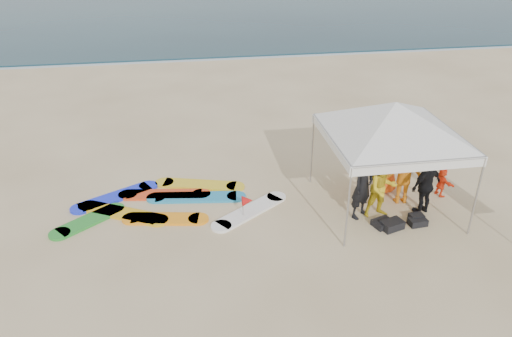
{
  "coord_description": "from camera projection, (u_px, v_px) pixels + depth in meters",
  "views": [
    {
      "loc": [
        -2.3,
        -8.87,
        7.28
      ],
      "look_at": [
        -0.45,
        2.6,
        1.2
      ],
      "focal_mm": 35.0,
      "sensor_mm": 36.0,
      "label": 1
    }
  ],
  "objects": [
    {
      "name": "ground",
      "position": [
        293.0,
        265.0,
        11.46
      ],
      "size": [
        120.0,
        120.0,
        0.0
      ],
      "primitive_type": "plane",
      "color": "beige",
      "rests_on": "ground"
    },
    {
      "name": "shoreline_foam",
      "position": [
        219.0,
        57.0,
        27.38
      ],
      "size": [
        160.0,
        1.2,
        0.01
      ],
      "primitive_type": "cube",
      "color": "silver",
      "rests_on": "ground"
    },
    {
      "name": "person_black_a",
      "position": [
        363.0,
        184.0,
        12.85
      ],
      "size": [
        0.83,
        0.77,
        1.91
      ],
      "primitive_type": "imported",
      "rotation": [
        0.0,
        0.0,
        0.59
      ],
      "color": "black",
      "rests_on": "ground"
    },
    {
      "name": "person_yellow",
      "position": [
        382.0,
        188.0,
        12.94
      ],
      "size": [
        0.85,
        0.69,
        1.66
      ],
      "primitive_type": "imported",
      "rotation": [
        0.0,
        0.0,
        0.08
      ],
      "color": "gold",
      "rests_on": "ground"
    },
    {
      "name": "person_orange_a",
      "position": [
        404.0,
        173.0,
        13.55
      ],
      "size": [
        1.23,
        0.8,
        1.79
      ],
      "primitive_type": "imported",
      "rotation": [
        0.0,
        0.0,
        3.02
      ],
      "color": "#CD6B12",
      "rests_on": "ground"
    },
    {
      "name": "person_black_b",
      "position": [
        426.0,
        185.0,
        13.08
      ],
      "size": [
        1.05,
        0.73,
        1.65
      ],
      "primitive_type": "imported",
      "rotation": [
        0.0,
        0.0,
        3.52
      ],
      "color": "black",
      "rests_on": "ground"
    },
    {
      "name": "person_orange_b",
      "position": [
        387.0,
        163.0,
        14.03
      ],
      "size": [
        1.02,
        0.84,
        1.81
      ],
      "primitive_type": "imported",
      "rotation": [
        0.0,
        0.0,
        3.48
      ],
      "color": "#EC4E15",
      "rests_on": "ground"
    },
    {
      "name": "person_seated",
      "position": [
        442.0,
        182.0,
        14.06
      ],
      "size": [
        0.41,
        0.84,
        0.87
      ],
      "primitive_type": "imported",
      "rotation": [
        0.0,
        0.0,
        1.77
      ],
      "color": "#FF3E16",
      "rests_on": "ground"
    },
    {
      "name": "canopy_tent",
      "position": [
        396.0,
        102.0,
        12.35
      ],
      "size": [
        4.58,
        4.58,
        3.45
      ],
      "color": "#A5A5A8",
      "rests_on": "ground"
    },
    {
      "name": "marker_pennant",
      "position": [
        247.0,
        201.0,
        13.02
      ],
      "size": [
        0.28,
        0.28,
        0.64
      ],
      "color": "#A5A5A8",
      "rests_on": "ground"
    },
    {
      "name": "gear_pile",
      "position": [
        399.0,
        223.0,
        12.83
      ],
      "size": [
        1.44,
        0.68,
        0.22
      ],
      "color": "black",
      "rests_on": "ground"
    },
    {
      "name": "surfboard_spread",
      "position": [
        166.0,
        203.0,
        13.78
      ],
      "size": [
        6.04,
        3.04,
        0.07
      ],
      "color": "orange",
      "rests_on": "ground"
    }
  ]
}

